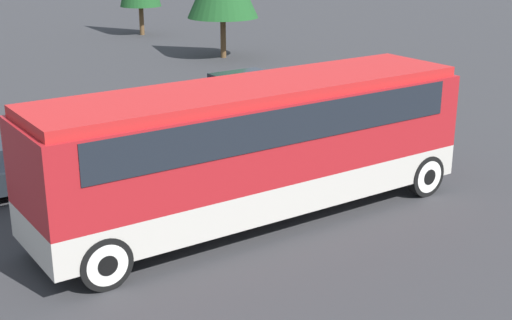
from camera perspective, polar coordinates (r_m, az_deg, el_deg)
ground_plane at (r=16.58m, az=0.00°, el=-4.72°), size 120.00×120.00×0.00m
tour_bus at (r=15.98m, az=0.29°, el=1.71°), size 10.41×2.60×3.19m
parked_car_near at (r=25.94m, az=-0.71°, el=5.41°), size 4.09×1.96×1.39m
parked_car_mid at (r=19.13m, az=-17.99°, el=-0.26°), size 4.34×1.94×1.38m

